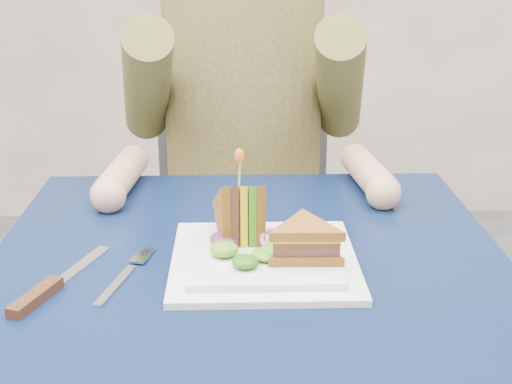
{
  "coord_description": "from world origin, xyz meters",
  "views": [
    {
      "loc": [
        -0.02,
        -0.93,
        1.17
      ],
      "look_at": [
        0.01,
        0.03,
        0.82
      ],
      "focal_mm": 50.0,
      "sensor_mm": 36.0,
      "label": 1
    }
  ],
  "objects_px": {
    "fork": "(124,276)",
    "knife": "(45,291)",
    "sandwich_flat": "(305,241)",
    "table": "(249,306)",
    "sandwich_upright": "(240,217)",
    "chair": "(244,209)",
    "diner": "(243,63)",
    "plate": "(264,258)"
  },
  "relations": [
    {
      "from": "table",
      "to": "sandwich_upright",
      "type": "xyz_separation_m",
      "value": [
        -0.01,
        0.02,
        0.13
      ]
    },
    {
      "from": "sandwich_flat",
      "to": "sandwich_upright",
      "type": "bearing_deg",
      "value": 141.66
    },
    {
      "from": "diner",
      "to": "knife",
      "type": "height_order",
      "value": "diner"
    },
    {
      "from": "chair",
      "to": "knife",
      "type": "xyz_separation_m",
      "value": [
        -0.27,
        -0.79,
        0.2
      ]
    },
    {
      "from": "diner",
      "to": "sandwich_upright",
      "type": "relative_size",
      "value": 5.49
    },
    {
      "from": "table",
      "to": "chair",
      "type": "bearing_deg",
      "value": 90.0
    },
    {
      "from": "sandwich_flat",
      "to": "sandwich_upright",
      "type": "xyz_separation_m",
      "value": [
        -0.09,
        0.07,
        0.01
      ]
    },
    {
      "from": "table",
      "to": "diner",
      "type": "xyz_separation_m",
      "value": [
        -0.0,
        0.57,
        0.26
      ]
    },
    {
      "from": "table",
      "to": "sandwich_flat",
      "type": "xyz_separation_m",
      "value": [
        0.08,
        -0.05,
        0.12
      ]
    },
    {
      "from": "plate",
      "to": "knife",
      "type": "bearing_deg",
      "value": -163.74
    },
    {
      "from": "fork",
      "to": "diner",
      "type": "bearing_deg",
      "value": 74.77
    },
    {
      "from": "sandwich_flat",
      "to": "fork",
      "type": "distance_m",
      "value": 0.25
    },
    {
      "from": "chair",
      "to": "sandwich_upright",
      "type": "bearing_deg",
      "value": -91.08
    },
    {
      "from": "fork",
      "to": "knife",
      "type": "bearing_deg",
      "value": -154.0
    },
    {
      "from": "chair",
      "to": "knife",
      "type": "distance_m",
      "value": 0.85
    },
    {
      "from": "table",
      "to": "plate",
      "type": "relative_size",
      "value": 2.88
    },
    {
      "from": "sandwich_flat",
      "to": "table",
      "type": "bearing_deg",
      "value": 149.09
    },
    {
      "from": "knife",
      "to": "plate",
      "type": "bearing_deg",
      "value": 16.26
    },
    {
      "from": "fork",
      "to": "knife",
      "type": "height_order",
      "value": "knife"
    },
    {
      "from": "diner",
      "to": "sandwich_upright",
      "type": "xyz_separation_m",
      "value": [
        -0.01,
        -0.54,
        -0.13
      ]
    },
    {
      "from": "fork",
      "to": "knife",
      "type": "xyz_separation_m",
      "value": [
        -0.1,
        -0.05,
        0.0
      ]
    },
    {
      "from": "diner",
      "to": "chair",
      "type": "bearing_deg",
      "value": 90.0
    },
    {
      "from": "diner",
      "to": "knife",
      "type": "relative_size",
      "value": 3.48
    },
    {
      "from": "plate",
      "to": "sandwich_upright",
      "type": "height_order",
      "value": "sandwich_upright"
    },
    {
      "from": "plate",
      "to": "diner",
      "type": "bearing_deg",
      "value": 92.06
    },
    {
      "from": "sandwich_flat",
      "to": "chair",
      "type": "bearing_deg",
      "value": 95.98
    },
    {
      "from": "chair",
      "to": "diner",
      "type": "height_order",
      "value": "diner"
    },
    {
      "from": "plate",
      "to": "table",
      "type": "bearing_deg",
      "value": 135.78
    },
    {
      "from": "chair",
      "to": "sandwich_upright",
      "type": "height_order",
      "value": "chair"
    },
    {
      "from": "plate",
      "to": "sandwich_upright",
      "type": "distance_m",
      "value": 0.07
    },
    {
      "from": "diner",
      "to": "knife",
      "type": "bearing_deg",
      "value": -111.55
    },
    {
      "from": "table",
      "to": "sandwich_flat",
      "type": "height_order",
      "value": "sandwich_flat"
    },
    {
      "from": "sandwich_flat",
      "to": "sandwich_upright",
      "type": "relative_size",
      "value": 0.89
    },
    {
      "from": "table",
      "to": "knife",
      "type": "xyz_separation_m",
      "value": [
        -0.27,
        -0.1,
        0.09
      ]
    },
    {
      "from": "chair",
      "to": "diner",
      "type": "distance_m",
      "value": 0.39
    },
    {
      "from": "table",
      "to": "fork",
      "type": "xyz_separation_m",
      "value": [
        -0.17,
        -0.06,
        0.08
      ]
    },
    {
      "from": "plate",
      "to": "fork",
      "type": "height_order",
      "value": "plate"
    },
    {
      "from": "chair",
      "to": "plate",
      "type": "distance_m",
      "value": 0.73
    },
    {
      "from": "diner",
      "to": "sandwich_flat",
      "type": "xyz_separation_m",
      "value": [
        0.08,
        -0.61,
        -0.14
      ]
    },
    {
      "from": "chair",
      "to": "knife",
      "type": "height_order",
      "value": "chair"
    },
    {
      "from": "sandwich_flat",
      "to": "knife",
      "type": "relative_size",
      "value": 0.56
    },
    {
      "from": "table",
      "to": "knife",
      "type": "relative_size",
      "value": 3.5
    }
  ]
}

